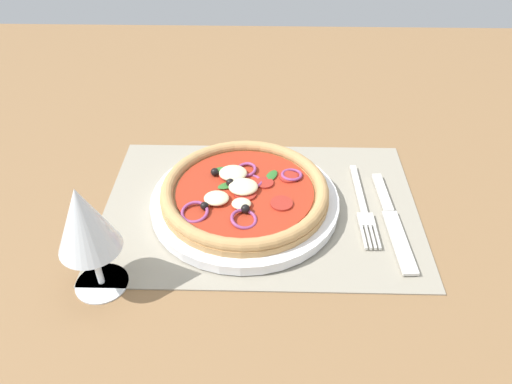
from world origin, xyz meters
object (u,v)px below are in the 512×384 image
at_px(knife, 392,221).
at_px(fork, 363,209).
at_px(wine_glass, 84,223).
at_px(plate, 245,201).
at_px(pizza, 244,191).

bearing_deg(knife, fork, -127.31).
bearing_deg(wine_glass, plate, -138.81).
height_order(fork, wine_glass, wine_glass).
bearing_deg(fork, pizza, -93.44).
xyz_separation_m(knife, wine_glass, (0.37, 0.12, 0.09)).
xyz_separation_m(plate, fork, (-0.17, 0.01, -0.01)).
bearing_deg(knife, pizza, -101.67).
distance_m(pizza, wine_glass, 0.23).
height_order(pizza, wine_glass, wine_glass).
bearing_deg(pizza, plate, -173.22).
relative_size(plate, pizza, 1.13).
bearing_deg(wine_glass, fork, -157.34).
height_order(knife, wine_glass, wine_glass).
bearing_deg(plate, pizza, 6.78).
relative_size(fork, wine_glass, 1.21).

